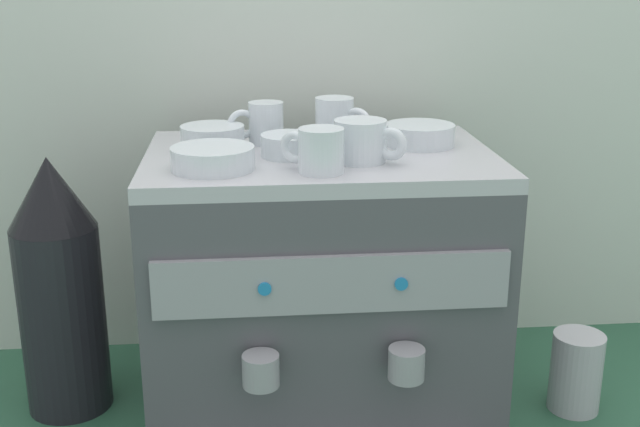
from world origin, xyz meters
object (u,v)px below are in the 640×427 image
at_px(ceramic_cup_2, 363,141).
at_px(ceramic_bowl_2, 290,146).
at_px(ceramic_cup_0, 264,123).
at_px(milk_pitcher, 576,372).
at_px(ceramic_cup_3, 337,122).
at_px(ceramic_bowl_3, 213,159).
at_px(espresso_machine, 320,288).
at_px(ceramic_bowl_1, 420,135).
at_px(ceramic_bowl_0, 213,138).
at_px(ceramic_cup_1, 319,150).
at_px(coffee_grinder, 60,286).

xyz_separation_m(ceramic_cup_2, ceramic_bowl_2, (-0.11, 0.05, -0.02)).
distance_m(ceramic_cup_0, milk_pitcher, 0.73).
height_order(ceramic_cup_3, milk_pitcher, ceramic_cup_3).
xyz_separation_m(ceramic_cup_0, ceramic_cup_2, (0.15, -0.15, -0.00)).
bearing_deg(ceramic_bowl_3, milk_pitcher, 4.76).
distance_m(espresso_machine, ceramic_cup_2, 0.29).
height_order(ceramic_cup_2, milk_pitcher, ceramic_cup_2).
bearing_deg(ceramic_bowl_1, ceramic_bowl_0, -179.47).
relative_size(ceramic_bowl_1, ceramic_bowl_2, 1.26).
bearing_deg(milk_pitcher, ceramic_cup_1, -169.79).
bearing_deg(coffee_grinder, ceramic_bowl_3, -28.13).
bearing_deg(ceramic_cup_1, coffee_grinder, 157.34).
relative_size(espresso_machine, ceramic_cup_2, 5.15).
relative_size(ceramic_bowl_1, coffee_grinder, 0.25).
xyz_separation_m(ceramic_bowl_1, milk_pitcher, (0.29, -0.08, -0.43)).
distance_m(ceramic_cup_0, ceramic_bowl_3, 0.19).
height_order(ceramic_bowl_0, milk_pitcher, ceramic_bowl_0).
height_order(ceramic_cup_0, ceramic_cup_3, ceramic_cup_3).
distance_m(ceramic_cup_2, ceramic_bowl_0, 0.26).
xyz_separation_m(ceramic_cup_2, ceramic_bowl_1, (0.12, 0.11, -0.02)).
distance_m(ceramic_cup_1, ceramic_bowl_1, 0.26).
bearing_deg(milk_pitcher, ceramic_bowl_3, -175.24).
bearing_deg(coffee_grinder, ceramic_cup_3, -0.82).
distance_m(ceramic_cup_1, ceramic_cup_3, 0.19).
bearing_deg(espresso_machine, ceramic_cup_1, -96.31).
bearing_deg(ceramic_cup_3, ceramic_cup_1, -104.75).
bearing_deg(ceramic_bowl_2, ceramic_cup_0, 112.36).
bearing_deg(ceramic_bowl_2, ceramic_bowl_3, -148.16).
xyz_separation_m(ceramic_cup_0, milk_pitcher, (0.56, -0.12, -0.45)).
bearing_deg(milk_pitcher, espresso_machine, 175.00).
relative_size(ceramic_cup_1, ceramic_bowl_1, 0.80).
distance_m(ceramic_cup_3, ceramic_bowl_1, 0.15).
relative_size(ceramic_bowl_3, milk_pitcher, 0.87).
distance_m(ceramic_bowl_2, ceramic_bowl_3, 0.14).
bearing_deg(coffee_grinder, ceramic_cup_0, 3.16).
distance_m(ceramic_cup_1, milk_pitcher, 0.66).
xyz_separation_m(ceramic_cup_1, ceramic_cup_3, (0.05, 0.18, 0.01)).
relative_size(ceramic_cup_0, milk_pitcher, 0.66).
bearing_deg(ceramic_bowl_1, milk_pitcher, -16.04).
bearing_deg(coffee_grinder, ceramic_cup_1, -22.66).
height_order(espresso_machine, ceramic_bowl_3, ceramic_bowl_3).
distance_m(ceramic_bowl_1, ceramic_bowl_2, 0.24).
height_order(espresso_machine, ceramic_cup_2, ceramic_cup_2).
height_order(ceramic_cup_1, ceramic_bowl_2, ceramic_cup_1).
xyz_separation_m(espresso_machine, milk_pitcher, (0.47, -0.04, -0.17)).
xyz_separation_m(espresso_machine, ceramic_bowl_1, (0.18, 0.04, 0.26)).
bearing_deg(ceramic_cup_0, espresso_machine, -41.19).
relative_size(ceramic_bowl_2, coffee_grinder, 0.20).
bearing_deg(ceramic_cup_0, ceramic_cup_3, -12.48).
xyz_separation_m(ceramic_cup_0, ceramic_cup_1, (0.08, -0.21, -0.00)).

